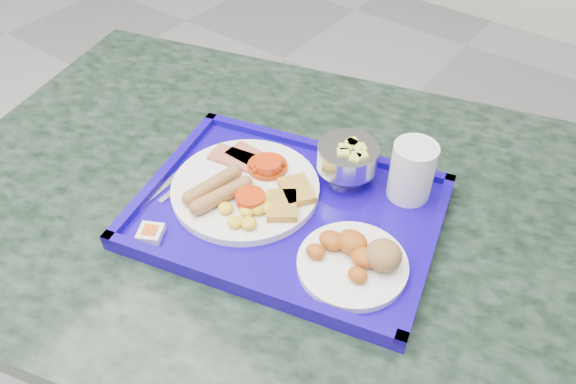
# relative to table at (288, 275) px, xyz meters

# --- Properties ---
(table) EXTENTS (1.41, 1.12, 0.77)m
(table) POSITION_rel_table_xyz_m (0.00, 0.00, 0.00)
(table) COLOR slate
(table) RESTS_ON floor
(tray) EXTENTS (0.54, 0.45, 0.03)m
(tray) POSITION_rel_table_xyz_m (0.02, -0.03, 0.21)
(tray) COLOR #140395
(tray) RESTS_ON table
(main_plate) EXTENTS (0.25, 0.25, 0.04)m
(main_plate) POSITION_rel_table_xyz_m (-0.06, -0.04, 0.23)
(main_plate) COLOR white
(main_plate) RESTS_ON tray
(bread_plate) EXTENTS (0.16, 0.16, 0.05)m
(bread_plate) POSITION_rel_table_xyz_m (0.17, -0.06, 0.23)
(bread_plate) COLOR white
(bread_plate) RESTS_ON tray
(fruit_bowl) EXTENTS (0.10, 0.10, 0.07)m
(fruit_bowl) POSITION_rel_table_xyz_m (0.06, 0.09, 0.26)
(fruit_bowl) COLOR #B6B6B8
(fruit_bowl) RESTS_ON tray
(juice_cup) EXTENTS (0.07, 0.07, 0.10)m
(juice_cup) POSITION_rel_table_xyz_m (0.16, 0.12, 0.27)
(juice_cup) COLOR silver
(juice_cup) RESTS_ON tray
(spoon) EXTENTS (0.03, 0.16, 0.01)m
(spoon) POSITION_rel_table_xyz_m (-0.16, -0.02, 0.22)
(spoon) COLOR #B6B6B8
(spoon) RESTS_ON tray
(knife) EXTENTS (0.02, 0.19, 0.00)m
(knife) POSITION_rel_table_xyz_m (-0.18, -0.09, 0.22)
(knife) COLOR #B6B6B8
(knife) RESTS_ON tray
(jam_packet) EXTENTS (0.05, 0.05, 0.01)m
(jam_packet) POSITION_rel_table_xyz_m (-0.11, -0.20, 0.22)
(jam_packet) COLOR white
(jam_packet) RESTS_ON tray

